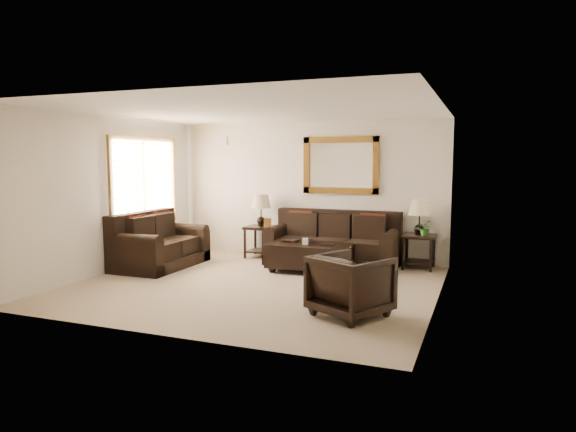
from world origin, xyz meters
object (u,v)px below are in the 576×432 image
at_px(end_table_left, 261,216).
at_px(end_table_right, 419,224).
at_px(sofa, 333,245).
at_px(loveseat, 158,247).
at_px(armchair, 351,282).
at_px(coffee_table, 310,254).

height_order(end_table_left, end_table_right, end_table_left).
relative_size(sofa, loveseat, 1.36).
bearing_deg(armchair, sofa, -41.89).
bearing_deg(coffee_table, end_table_right, 27.03).
height_order(sofa, loveseat, loveseat).
bearing_deg(end_table_left, end_table_right, 0.13).
relative_size(coffee_table, armchair, 1.75).
relative_size(sofa, armchair, 2.83).
distance_m(sofa, end_table_right, 1.62).
distance_m(end_table_left, coffee_table, 1.75).
bearing_deg(loveseat, armchair, -112.40).
bearing_deg(loveseat, end_table_right, -71.25).
relative_size(loveseat, coffee_table, 1.19).
xyz_separation_m(end_table_left, armchair, (2.66, -3.19, -0.40)).
height_order(loveseat, end_table_left, end_table_left).
relative_size(loveseat, end_table_left, 1.40).
height_order(sofa, end_table_left, end_table_left).
xyz_separation_m(end_table_right, armchair, (-0.44, -3.20, -0.38)).
xyz_separation_m(end_table_right, coffee_table, (-1.73, -0.97, -0.50)).
relative_size(end_table_left, end_table_right, 1.02).
distance_m(loveseat, armchair, 4.39).
xyz_separation_m(loveseat, coffee_table, (2.77, 0.56, -0.06)).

